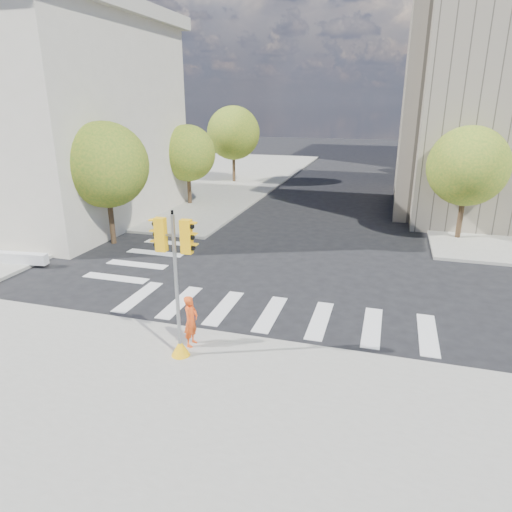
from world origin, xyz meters
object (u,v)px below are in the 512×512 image
at_px(traffic_signal, 177,298).
at_px(photographer, 191,321).
at_px(lamp_near, 469,149).
at_px(lamp_far, 447,134).

height_order(traffic_signal, photographer, traffic_signal).
bearing_deg(traffic_signal, lamp_near, 61.99).
height_order(lamp_far, photographer, lamp_far).
distance_m(lamp_near, traffic_signal, 22.22).
xyz_separation_m(traffic_signal, photographer, (0.07, 0.66, -1.05)).
height_order(lamp_far, traffic_signal, lamp_far).
bearing_deg(lamp_near, traffic_signal, -116.64).
height_order(lamp_near, traffic_signal, lamp_near).
bearing_deg(lamp_far, traffic_signal, -106.35).
height_order(lamp_near, photographer, lamp_near).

